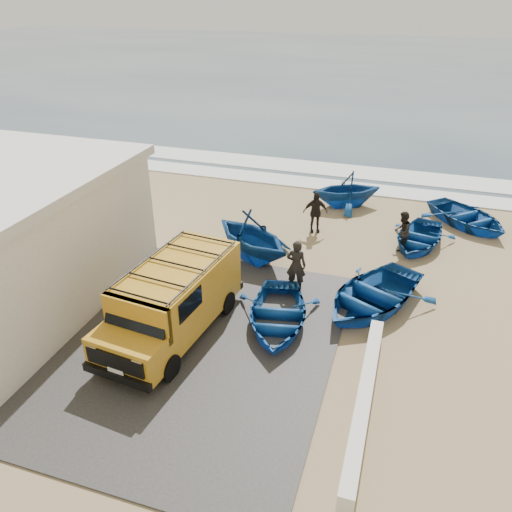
# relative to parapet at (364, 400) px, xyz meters

# --- Properties ---
(ground) EXTENTS (160.00, 160.00, 0.00)m
(ground) POSITION_rel_parapet_xyz_m (-5.00, 3.00, -0.28)
(ground) COLOR tan
(slab) EXTENTS (12.00, 10.00, 0.05)m
(slab) POSITION_rel_parapet_xyz_m (-7.00, 1.00, -0.25)
(slab) COLOR #3E3B39
(slab) RESTS_ON ground
(ocean) EXTENTS (180.00, 88.00, 0.01)m
(ocean) POSITION_rel_parapet_xyz_m (-5.00, 59.00, -0.27)
(ocean) COLOR #385166
(ocean) RESTS_ON ground
(surf_line) EXTENTS (180.00, 1.60, 0.06)m
(surf_line) POSITION_rel_parapet_xyz_m (-5.00, 15.00, -0.25)
(surf_line) COLOR white
(surf_line) RESTS_ON ground
(surf_wash) EXTENTS (180.00, 2.20, 0.04)m
(surf_wash) POSITION_rel_parapet_xyz_m (-5.00, 17.50, -0.26)
(surf_wash) COLOR white
(surf_wash) RESTS_ON ground
(parapet) EXTENTS (0.35, 6.00, 0.55)m
(parapet) POSITION_rel_parapet_xyz_m (0.00, 0.00, 0.00)
(parapet) COLOR silver
(parapet) RESTS_ON ground
(van) EXTENTS (2.60, 5.40, 2.23)m
(van) POSITION_rel_parapet_xyz_m (-5.72, 1.40, 0.93)
(van) COLOR gold
(van) RESTS_ON ground
(boat_near_left) EXTENTS (3.33, 4.16, 0.77)m
(boat_near_left) POSITION_rel_parapet_xyz_m (-2.95, 2.62, 0.11)
(boat_near_left) COLOR #134A96
(boat_near_left) RESTS_ON ground
(boat_near_right) EXTENTS (4.70, 5.25, 0.90)m
(boat_near_right) POSITION_rel_parapet_xyz_m (-0.31, 4.52, 0.17)
(boat_near_right) COLOR #134A96
(boat_near_right) RESTS_ON ground
(boat_mid_left) EXTENTS (4.82, 4.65, 1.95)m
(boat_mid_left) POSITION_rel_parapet_xyz_m (-4.99, 6.35, 0.70)
(boat_mid_left) COLOR #134A96
(boat_mid_left) RESTS_ON ground
(boat_mid_right) EXTENTS (3.22, 3.97, 0.73)m
(boat_mid_right) POSITION_rel_parapet_xyz_m (0.96, 9.40, 0.09)
(boat_mid_right) COLOR #134A96
(boat_mid_right) RESTS_ON ground
(boat_far_left) EXTENTS (4.11, 3.93, 1.69)m
(boat_far_left) POSITION_rel_parapet_xyz_m (-2.39, 12.53, 0.57)
(boat_far_left) COLOR #134A96
(boat_far_left) RESTS_ON ground
(boat_far_right) EXTENTS (4.69, 4.73, 0.81)m
(boat_far_right) POSITION_rel_parapet_xyz_m (2.90, 12.00, 0.13)
(boat_far_right) COLOR #134A96
(boat_far_right) RESTS_ON ground
(fisherman_front) EXTENTS (0.69, 0.47, 1.83)m
(fisherman_front) POSITION_rel_parapet_xyz_m (-2.90, 4.81, 0.64)
(fisherman_front) COLOR black
(fisherman_front) RESTS_ON ground
(fisherman_middle) EXTENTS (0.73, 0.87, 1.59)m
(fisherman_middle) POSITION_rel_parapet_xyz_m (0.31, 8.86, 0.52)
(fisherman_middle) COLOR black
(fisherman_middle) RESTS_ON ground
(fisherman_back) EXTENTS (1.11, 0.75, 1.75)m
(fisherman_back) POSITION_rel_parapet_xyz_m (-3.22, 9.45, 0.60)
(fisherman_back) COLOR black
(fisherman_back) RESTS_ON ground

